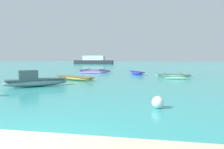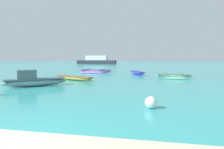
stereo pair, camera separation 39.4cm
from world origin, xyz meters
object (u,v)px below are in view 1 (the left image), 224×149
object	(u,v)px
mooring_buoy_1	(158,102)
distant_ferry	(94,61)
moored_boat_4	(94,71)
moored_boat_3	(137,73)
moored_boat_1	(74,78)
moored_boat_0	(35,81)
moored_boat_2	(173,76)

from	to	relation	value
mooring_buoy_1	distant_ferry	world-z (taller)	distant_ferry
moored_boat_4	moored_boat_3	bearing A→B (deg)	-19.12
moored_boat_1	moored_boat_0	bearing A→B (deg)	-79.67
moored_boat_3	distant_ferry	distance (m)	39.93
moored_boat_3	mooring_buoy_1	distance (m)	14.79
moored_boat_2	mooring_buoy_1	distance (m)	12.11
moored_boat_0	mooring_buoy_1	bearing A→B (deg)	-69.68
moored_boat_1	moored_boat_4	bearing A→B (deg)	120.14
moored_boat_0	moored_boat_3	world-z (taller)	moored_boat_0
moored_boat_2	mooring_buoy_1	bearing A→B (deg)	-98.61
moored_boat_2	moored_boat_3	size ratio (longest dim) A/B	1.12
moored_boat_0	mooring_buoy_1	xyz separation A→B (m)	(7.26, -4.28, -0.15)
moored_boat_3	mooring_buoy_1	xyz separation A→B (m)	(1.44, -14.72, 0.02)
moored_boat_1	distant_ferry	xyz separation A→B (m)	(-10.08, 43.60, 0.87)
moored_boat_3	mooring_buoy_1	size ratio (longest dim) A/B	7.64
moored_boat_1	moored_boat_3	distance (m)	8.03
moored_boat_1	moored_boat_3	xyz separation A→B (m)	(4.70, 6.52, 0.01)
moored_boat_4	distant_ferry	xyz separation A→B (m)	(-9.47, 35.00, 0.85)
mooring_buoy_1	distant_ferry	bearing A→B (deg)	107.39
moored_boat_0	moored_boat_1	world-z (taller)	moored_boat_0
distant_ferry	moored_boat_4	bearing A→B (deg)	-74.85
distant_ferry	moored_boat_3	bearing A→B (deg)	-68.26
moored_boat_0	moored_boat_3	bearing A→B (deg)	21.75
moored_boat_0	moored_boat_4	distance (m)	12.54
moored_boat_1	moored_boat_4	distance (m)	8.62
moored_boat_1	mooring_buoy_1	bearing A→B (deg)	-27.08
moored_boat_2	distant_ferry	bearing A→B (deg)	115.88
mooring_buoy_1	distant_ferry	size ratio (longest dim) A/B	0.04
moored_boat_2	distant_ferry	distance (m)	43.88
moored_boat_2	moored_boat_4	bearing A→B (deg)	152.27
moored_boat_3	moored_boat_0	bearing A→B (deg)	-53.47
moored_boat_1	distant_ferry	distance (m)	44.76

